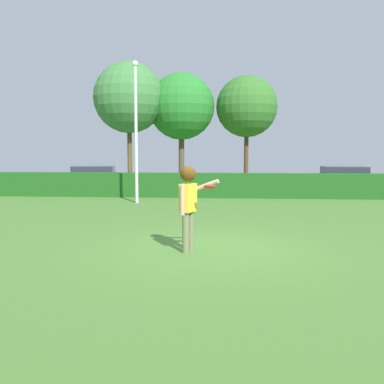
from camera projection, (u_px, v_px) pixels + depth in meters
The scene contains 10 objects.
ground_plane at pixel (209, 248), 9.10m from camera, with size 60.00×60.00×0.00m, color #4A7931.
person at pixel (188, 198), 8.69m from camera, with size 0.83×0.53×1.78m.
frisbee at pixel (210, 187), 8.32m from camera, with size 0.24×0.23×0.10m.
lamppost at pixel (136, 125), 16.72m from camera, with size 0.24×0.24×5.58m.
hedge_row at pixel (218, 185), 19.08m from camera, with size 27.28×0.90×1.08m, color #1F551B.
parked_car_white at pixel (94, 176), 23.20m from camera, with size 4.42×2.38×1.25m.
parked_car_green at pixel (344, 177), 22.60m from camera, with size 4.21×1.82×1.25m.
maple_tree at pixel (247, 107), 24.77m from camera, with size 3.58×3.58×6.45m.
oak_tree at pixel (181, 107), 24.71m from camera, with size 3.87×3.87×6.59m.
willow_tree at pixel (129, 98), 24.03m from camera, with size 4.01×4.01×7.09m.
Camera 1 is at (0.37, -8.94, 2.09)m, focal length 39.68 mm.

